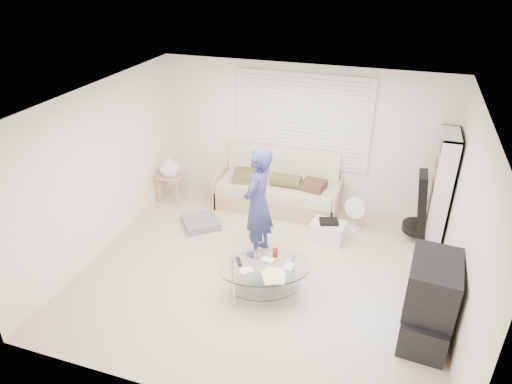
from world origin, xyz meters
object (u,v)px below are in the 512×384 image
(bookshelf, at_px, (441,187))
(coffee_table, at_px, (265,272))
(futon_sofa, at_px, (278,190))
(tv_unit, at_px, (429,301))

(bookshelf, height_order, coffee_table, bookshelf)
(futon_sofa, relative_size, tv_unit, 2.04)
(futon_sofa, height_order, coffee_table, futon_sofa)
(coffee_table, bearing_deg, tv_unit, -2.77)
(tv_unit, bearing_deg, bookshelf, 86.93)
(tv_unit, height_order, coffee_table, tv_unit)
(bookshelf, distance_m, coffee_table, 3.14)
(futon_sofa, height_order, tv_unit, tv_unit)
(tv_unit, bearing_deg, futon_sofa, 135.74)
(futon_sofa, relative_size, bookshelf, 1.24)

